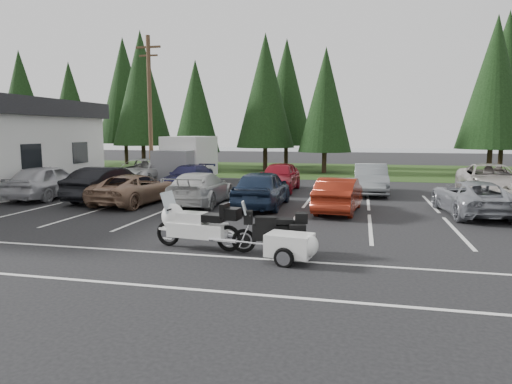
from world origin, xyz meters
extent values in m
plane|color=black|center=(0.00, 0.00, 0.00)|extent=(120.00, 120.00, 0.00)
cube|color=#1C3A12|center=(0.00, 24.00, 0.01)|extent=(80.00, 16.00, 0.01)
cube|color=slate|center=(4.00, 55.00, 0.00)|extent=(70.00, 50.00, 0.02)
cylinder|color=#473321|center=(-10.00, 12.00, 4.50)|extent=(0.26, 0.26, 9.00)
cube|color=#473321|center=(-10.00, 12.00, 8.30)|extent=(1.60, 0.12, 0.12)
cube|color=#473321|center=(-10.00, 12.00, 7.80)|extent=(1.20, 0.10, 0.10)
cube|color=silver|center=(0.00, 2.00, 0.00)|extent=(32.00, 16.00, 0.01)
cylinder|color=#332316|center=(-28.00, 22.50, 1.25)|extent=(0.36, 0.36, 2.50)
cone|color=black|center=(-28.00, 22.50, 6.24)|extent=(4.58, 4.58, 8.84)
cylinder|color=#332316|center=(-22.00, 21.20, 1.08)|extent=(0.36, 0.36, 2.16)
cone|color=black|center=(-22.00, 21.20, 5.40)|extent=(3.96, 3.96, 7.65)
cylinder|color=#332316|center=(-16.00, 22.80, 1.39)|extent=(0.36, 0.36, 2.78)
cone|color=black|center=(-16.00, 22.80, 6.96)|extent=(5.10, 5.10, 9.86)
cylinder|color=#332316|center=(-10.50, 21.40, 1.06)|extent=(0.36, 0.36, 2.11)
cone|color=black|center=(-10.50, 21.40, 5.28)|extent=(3.87, 3.87, 7.48)
cylinder|color=#332316|center=(-5.00, 22.90, 1.31)|extent=(0.36, 0.36, 2.62)
cone|color=black|center=(-5.00, 22.90, 6.54)|extent=(4.80, 4.80, 9.27)
cylinder|color=#332316|center=(0.00, 21.60, 1.13)|extent=(0.36, 0.36, 2.26)
cone|color=black|center=(0.00, 21.60, 5.64)|extent=(4.14, 4.14, 7.99)
cylinder|color=#332316|center=(12.00, 22.10, 1.34)|extent=(0.36, 0.36, 2.69)
cone|color=black|center=(12.00, 22.10, 6.72)|extent=(4.93, 4.93, 9.52)
cylinder|color=#332316|center=(-20.00, 27.00, 1.44)|extent=(0.36, 0.36, 2.88)
cone|color=black|center=(-20.00, 27.00, 7.20)|extent=(5.28, 5.28, 10.20)
cylinder|color=#332316|center=(-4.00, 27.50, 1.36)|extent=(0.36, 0.36, 2.71)
cone|color=black|center=(-4.00, 27.50, 6.78)|extent=(4.97, 4.97, 9.61)
cylinder|color=#332316|center=(14.00, 26.80, 1.50)|extent=(0.36, 0.36, 3.00)
cone|color=black|center=(14.00, 26.80, 7.50)|extent=(5.50, 5.50, 10.62)
imported|color=silver|center=(-11.83, 4.60, 0.82)|extent=(2.15, 4.89, 1.64)
imported|color=black|center=(-8.62, 4.65, 0.79)|extent=(2.09, 4.91, 1.58)
imported|color=#89674F|center=(-6.93, 4.00, 0.66)|extent=(2.66, 4.98, 1.33)
imported|color=beige|center=(-4.02, 4.44, 0.72)|extent=(2.23, 5.03, 1.43)
imported|color=#18263E|center=(-1.22, 4.31, 0.80)|extent=(1.94, 4.73, 1.61)
imported|color=maroon|center=(2.00, 3.95, 0.69)|extent=(1.86, 4.33, 1.39)
imported|color=gray|center=(7.06, 4.45, 0.66)|extent=(2.67, 4.97, 1.33)
imported|color=silver|center=(-9.89, 10.39, 0.79)|extent=(2.69, 5.72, 1.58)
imported|color=#1D1C48|center=(-6.64, 9.64, 0.66)|extent=(2.08, 4.65, 1.32)
imported|color=maroon|center=(-1.46, 9.79, 0.79)|extent=(1.88, 4.62, 1.57)
imported|color=slate|center=(3.33, 9.78, 0.77)|extent=(1.73, 4.68, 1.53)
imported|color=#AEA6A0|center=(9.15, 10.36, 0.79)|extent=(2.99, 5.87, 1.59)
camera|label=1|loc=(2.85, -14.37, 3.17)|focal=32.00mm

